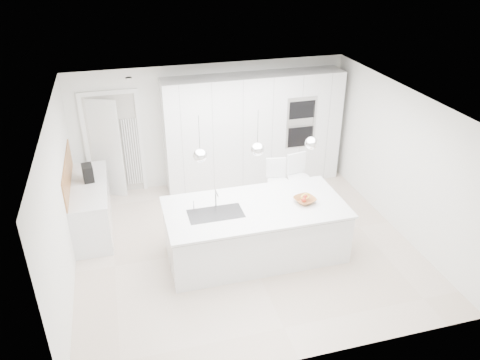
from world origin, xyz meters
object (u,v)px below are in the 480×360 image
object	(u,v)px
fruit_bowl	(305,200)
bar_stool_left	(278,190)
bar_stool_right	(298,187)
island_base	(256,233)
espresso_machine	(88,173)

from	to	relation	value
fruit_bowl	bar_stool_left	size ratio (longest dim) A/B	0.29
fruit_bowl	bar_stool_right	distance (m)	1.13
bar_stool_right	island_base	bearing A→B (deg)	-149.47
island_base	bar_stool_right	world-z (taller)	bar_stool_right
island_base	bar_stool_left	bearing A→B (deg)	54.66
fruit_bowl	bar_stool_right	bearing A→B (deg)	73.09
bar_stool_left	bar_stool_right	world-z (taller)	bar_stool_right
bar_stool_right	bar_stool_left	bearing A→B (deg)	165.32
fruit_bowl	espresso_machine	bearing A→B (deg)	153.11
fruit_bowl	bar_stool_left	xyz separation A→B (m)	(-0.07, 1.06, -0.37)
espresso_machine	island_base	bearing A→B (deg)	-39.71
island_base	espresso_machine	xyz separation A→B (m)	(-2.53, 1.64, 0.61)
fruit_bowl	espresso_machine	distance (m)	3.73
island_base	fruit_bowl	distance (m)	0.94
espresso_machine	bar_stool_left	size ratio (longest dim) A/B	0.26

